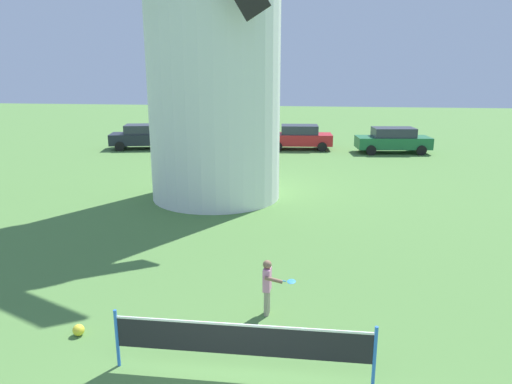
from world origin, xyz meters
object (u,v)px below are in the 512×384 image
Objects in this scene: tennis_net at (242,340)px; parked_car_green at (393,140)px; stray_ball at (79,330)px; parked_car_red at (299,137)px; parked_car_black at (145,136)px; windmill at (213,12)px; player_far at (268,284)px; parked_car_mustard at (220,136)px.

tennis_net is 23.68m from parked_car_green.
stray_ball is 0.05× the size of parked_car_red.
tennis_net is 0.98× the size of parked_car_black.
windmill is 3.09× the size of tennis_net.
parked_car_red reaches higher than player_far.
windmill is 3.28× the size of parked_car_red.
parked_car_green is at bearing -1.95° from parked_car_mustard.
parked_car_black is (-6.38, 21.70, 0.69)m from stray_ball.
windmill is at bearing 108.12° from player_far.
parked_car_black is at bearing -174.38° from parked_car_red.
tennis_net is 23.54m from parked_car_red.
player_far is 21.38m from parked_car_red.
parked_car_black is 1.00× the size of parked_car_mustard.
stray_ball is (-3.42, 0.85, -0.57)m from tennis_net.
parked_car_black and parked_car_red have the same top height.
tennis_net is at bearing -104.55° from parked_car_green.
parked_car_mustard is 10.93m from parked_car_green.
parked_car_red is (2.97, 12.06, -6.36)m from windmill.
parked_car_green is (8.76, 11.44, -6.36)m from windmill.
windmill is at bearing 103.75° from tennis_net.
player_far is at bearing -76.12° from parked_car_mustard.
parked_car_green reaches higher than tennis_net.
parked_car_red and parked_car_green have the same top height.
tennis_net is at bearing -14.00° from stray_ball.
stray_ball is at bearing -98.96° from parked_car_red.
parked_car_black is (-9.80, 22.56, 0.13)m from tennis_net.
stray_ball is at bearing -73.61° from parked_car_black.
parked_car_black is 15.75m from parked_car_green.
player_far is at bearing -63.78° from parked_car_black.
player_far is at bearing 83.57° from tennis_net.
player_far is (3.05, -9.32, -6.46)m from windmill.
windmill is 13.59m from parked_car_mustard.
stray_ball is at bearing 166.00° from tennis_net.
windmill reaches higher than tennis_net.
parked_car_black is 10.01m from parked_car_red.
parked_car_mustard is (-4.98, 23.29, 0.13)m from tennis_net.
parked_car_green is at bearing 74.64° from player_far.
parked_car_mustard is (4.82, 0.73, 0.00)m from parked_car_black.
parked_car_mustard is (-1.56, 22.44, 0.69)m from stray_ball.
windmill reaches higher than parked_car_black.
parked_car_green reaches higher than player_far.
tennis_net is at bearing -96.43° from player_far.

